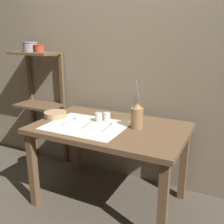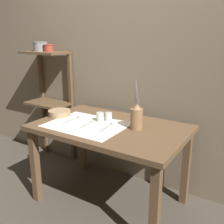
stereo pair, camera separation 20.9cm
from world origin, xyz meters
TOP-DOWN VIEW (x-y plane):
  - ground_plane at (0.00, 0.00)m, footprint 12.00×12.00m
  - stone_wall_back at (0.00, 0.50)m, footprint 7.00×0.06m
  - wooden_table at (0.00, 0.00)m, footprint 1.23×0.78m
  - wooden_shelf_unit at (-1.01, 0.35)m, footprint 0.48×0.29m
  - linen_cloth at (-0.17, -0.08)m, footprint 0.63×0.49m
  - pitcher_with_flowers at (0.21, 0.05)m, footprint 0.10×0.10m
  - wooden_bowl at (-0.53, -0.02)m, footprint 0.20×0.20m
  - glass_tumbler_near at (-0.13, 0.05)m, footprint 0.06×0.06m
  - glass_tumbler_far at (-0.08, 0.10)m, footprint 0.06×0.06m
  - spoon_outer at (-0.35, -0.01)m, footprint 0.02×0.22m
  - fork_inner at (-0.17, -0.07)m, footprint 0.03×0.21m
  - spoon_inner at (0.00, -0.01)m, footprint 0.04×0.22m
  - metal_pot_large at (-1.06, 0.30)m, footprint 0.15×0.15m
  - metal_pot_small at (-0.94, 0.30)m, footprint 0.11×0.11m

SIDE VIEW (x-z plane):
  - ground_plane at x=0.00m, z-range 0.00..0.00m
  - wooden_table at x=0.00m, z-range 0.26..0.97m
  - linen_cloth at x=-0.17m, z-range 0.71..0.71m
  - fork_inner at x=-0.17m, z-range 0.71..0.72m
  - spoon_outer at x=-0.35m, z-range 0.70..0.73m
  - spoon_inner at x=0.00m, z-range 0.70..0.73m
  - wooden_bowl at x=-0.53m, z-range 0.71..0.76m
  - glass_tumbler_far at x=-0.08m, z-range 0.71..0.78m
  - glass_tumbler_near at x=-0.13m, z-range 0.71..0.79m
  - pitcher_with_flowers at x=0.21m, z-range 0.61..1.00m
  - wooden_shelf_unit at x=-1.01m, z-range 0.23..1.48m
  - stone_wall_back at x=0.00m, z-range 0.00..2.40m
  - metal_pot_small at x=-0.94m, z-range 1.25..1.33m
  - metal_pot_large at x=-1.06m, z-range 1.25..1.35m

